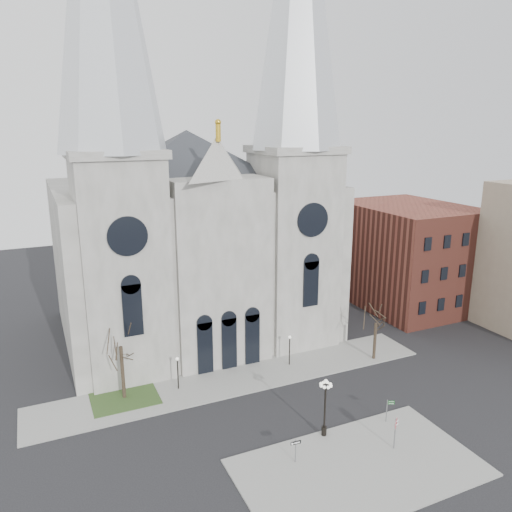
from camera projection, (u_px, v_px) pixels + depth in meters
name	position (u px, v px, depth m)	size (l,w,h in m)	color
ground	(291.00, 441.00, 39.99)	(160.00, 160.00, 0.00)	black
sidewalk_near	(359.00, 468.00, 36.77)	(18.00, 10.00, 0.14)	gray
sidewalk_far	(238.00, 379.00, 49.65)	(40.00, 6.00, 0.14)	gray
grass_patch	(125.00, 398.00, 46.13)	(6.00, 5.00, 0.18)	#2B401B
cathedral	(196.00, 181.00, 55.41)	(33.00, 26.66, 54.00)	gray
bg_building_brick	(406.00, 255.00, 69.57)	(14.00, 18.00, 14.00)	brown
tree_left	(120.00, 343.00, 44.73)	(3.20, 3.20, 7.50)	black
tree_right	(376.00, 321.00, 52.77)	(3.20, 3.20, 6.00)	black
ped_lamp_left	(178.00, 368.00, 47.12)	(0.32, 0.32, 3.26)	black
ped_lamp_right	(290.00, 345.00, 51.92)	(0.32, 0.32, 3.26)	black
stop_sign	(396.00, 426.00, 38.39)	(0.94, 0.35, 2.73)	slate
globe_lamp	(325.00, 400.00, 39.74)	(1.16, 1.16, 5.00)	black
one_way_sign	(296.00, 447.00, 36.96)	(0.83, 0.12, 1.89)	slate
street_name_sign	(388.00, 409.00, 42.08)	(0.61, 0.29, 2.04)	slate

